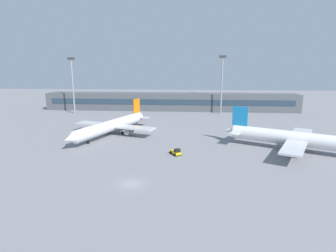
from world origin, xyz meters
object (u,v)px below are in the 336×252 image
airplane_mid (112,126)px  floodlight_tower_west (222,81)px  baggage_tug_yellow (176,152)px  airplane_near (303,140)px  floodlight_tower_east (73,82)px

airplane_mid → floodlight_tower_west: size_ratio=1.46×
baggage_tug_yellow → floodlight_tower_west: floodlight_tower_west is taller
airplane_near → airplane_mid: airplane_near is taller
baggage_tug_yellow → airplane_mid: bearing=138.9°
airplane_mid → baggage_tug_yellow: (22.50, -19.61, -2.39)m
baggage_tug_yellow → airplane_near: bearing=9.3°
floodlight_tower_west → baggage_tug_yellow: bearing=-105.3°
floodlight_tower_west → floodlight_tower_east: bearing=-175.7°
airplane_near → floodlight_tower_east: bearing=147.2°
airplane_near → baggage_tug_yellow: bearing=-170.7°
airplane_mid → baggage_tug_yellow: bearing=-41.1°
airplane_near → baggage_tug_yellow: 33.98m
baggage_tug_yellow → floodlight_tower_east: floodlight_tower_east is taller
baggage_tug_yellow → floodlight_tower_west: size_ratio=0.14×
floodlight_tower_west → floodlight_tower_east: size_ratio=1.03×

